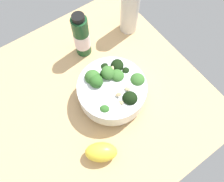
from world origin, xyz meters
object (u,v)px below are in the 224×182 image
object	(u,v)px
bottle_tall	(130,10)
bottle_short	(82,37)
bowl_of_broccoli	(112,89)
lemon_wedge	(101,152)

from	to	relation	value
bottle_tall	bottle_short	xyz separation A→B (cm)	(-17.55, 0.73, -1.34)
bottle_tall	bowl_of_broccoli	bearing A→B (deg)	-137.63
lemon_wedge	bottle_tall	size ratio (longest dim) A/B	0.46
bottle_short	bowl_of_broccoli	bearing A→B (deg)	-96.19
bowl_of_broccoli	lemon_wedge	bearing A→B (deg)	-134.68
bowl_of_broccoli	lemon_wedge	world-z (taller)	bowl_of_broccoli
bottle_tall	bottle_short	bearing A→B (deg)	177.60
bowl_of_broccoli	lemon_wedge	xyz separation A→B (cm)	(-12.12, -12.26, -2.20)
bowl_of_broccoli	bottle_tall	size ratio (longest dim) A/B	1.08
bowl_of_broccoli	bottle_short	distance (cm)	18.82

